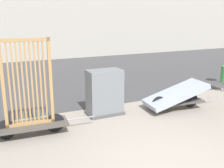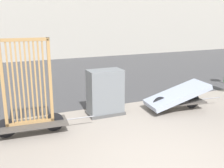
# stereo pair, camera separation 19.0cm
# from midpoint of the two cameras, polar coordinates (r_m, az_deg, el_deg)

# --- Properties ---
(ground_plane) EXTENTS (60.00, 60.00, 0.00)m
(ground_plane) POSITION_cam_midpoint_polar(r_m,az_deg,el_deg) (5.16, 10.75, -17.04)
(ground_plane) COLOR gray
(road_strip) EXTENTS (56.00, 9.78, 0.01)m
(road_strip) POSITION_cam_midpoint_polar(r_m,az_deg,el_deg) (12.52, -12.25, 1.78)
(road_strip) COLOR #424244
(road_strip) RESTS_ON ground_plane
(bike_cart_with_bedframe) EXTENTS (2.39, 0.74, 2.23)m
(bike_cart_with_bedframe) POSITION_cam_midpoint_polar(r_m,az_deg,el_deg) (6.24, -18.33, -4.22)
(bike_cart_with_bedframe) COLOR #4C4742
(bike_cart_with_bedframe) RESTS_ON ground_plane
(bike_cart_with_mattress) EXTENTS (2.46, 1.04, 0.80)m
(bike_cart_with_mattress) POSITION_cam_midpoint_polar(r_m,az_deg,el_deg) (7.90, 13.01, -2.50)
(bike_cart_with_mattress) COLOR #4C4742
(bike_cart_with_mattress) RESTS_ON ground_plane
(utility_cabinet) EXTENTS (1.01, 0.61, 1.27)m
(utility_cabinet) POSITION_cam_midpoint_polar(r_m,az_deg,el_deg) (7.29, -2.36, -2.16)
(utility_cabinet) COLOR #4C4C4C
(utility_cabinet) RESTS_ON ground_plane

